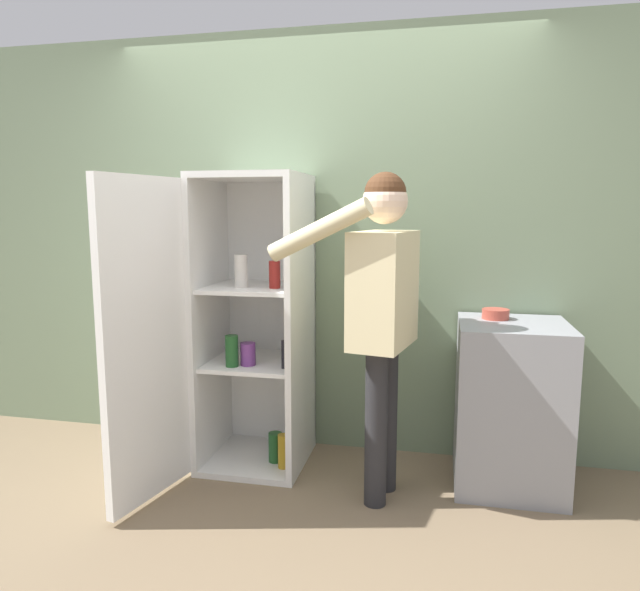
# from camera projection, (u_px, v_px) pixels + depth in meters

# --- Properties ---
(ground_plane) EXTENTS (12.00, 12.00, 0.00)m
(ground_plane) POSITION_uv_depth(u_px,v_px,m) (278.00, 521.00, 2.75)
(ground_plane) COLOR #7A664C
(wall_back) EXTENTS (7.00, 0.06, 2.55)m
(wall_back) POSITION_uv_depth(u_px,v_px,m) (321.00, 245.00, 3.51)
(wall_back) COLOR gray
(wall_back) RESTS_ON ground_plane
(refrigerator) EXTENTS (0.76, 1.17, 1.69)m
(refrigerator) POSITION_uv_depth(u_px,v_px,m) (236.00, 326.00, 3.24)
(refrigerator) COLOR white
(refrigerator) RESTS_ON ground_plane
(person) EXTENTS (0.72, 0.58, 1.67)m
(person) POSITION_uv_depth(u_px,v_px,m) (382.00, 297.00, 2.85)
(person) COLOR #262628
(person) RESTS_ON ground_plane
(counter) EXTENTS (0.57, 0.57, 0.90)m
(counter) POSITION_uv_depth(u_px,v_px,m) (510.00, 405.00, 3.07)
(counter) COLOR gray
(counter) RESTS_ON ground_plane
(bowl) EXTENTS (0.15, 0.15, 0.05)m
(bowl) POSITION_uv_depth(u_px,v_px,m) (496.00, 314.00, 3.12)
(bowl) COLOR #B24738
(bowl) RESTS_ON counter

